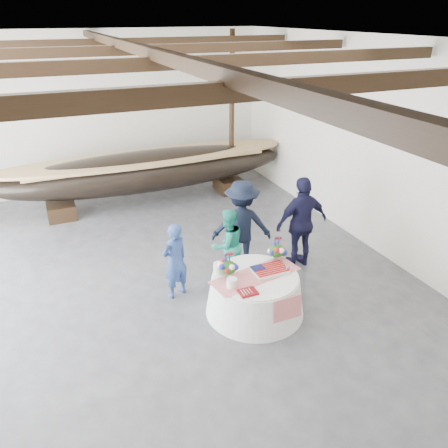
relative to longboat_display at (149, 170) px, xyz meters
name	(u,v)px	position (x,y,z in m)	size (l,w,h in m)	color
floor	(156,289)	(-1.01, -4.26, -0.96)	(10.00, 12.00, 0.01)	#3D3D42
wall_back	(96,114)	(-1.01, 1.74, 1.29)	(10.00, 0.02, 4.50)	silver
wall_right	(377,149)	(3.99, -4.26, 1.29)	(0.02, 12.00, 4.50)	silver
ceiling	(136,40)	(-1.01, -4.26, 3.54)	(10.00, 12.00, 0.01)	white
pavilion_structure	(129,69)	(-1.01, -3.51, 3.04)	(9.80, 11.76, 4.50)	black
longboat_display	(149,170)	(0.00, 0.00, 0.00)	(8.02, 1.60, 1.50)	black
banquet_table	(255,294)	(0.45, -5.63, -0.58)	(1.76, 1.76, 0.76)	white
tabletop_items	(253,264)	(0.47, -5.48, -0.06)	(1.69, 1.00, 0.40)	red
guest_woman_blue	(175,261)	(-0.69, -4.60, -0.21)	(0.55, 0.36, 1.50)	navy
guest_woman_teal	(228,245)	(0.45, -4.40, -0.21)	(0.73, 0.57, 1.49)	#1D977D
guest_man_left	(242,225)	(0.90, -4.09, -0.01)	(1.23, 0.71, 1.91)	black
guest_man_right	(302,223)	(2.05, -4.55, 0.03)	(1.16, 0.48, 1.97)	black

